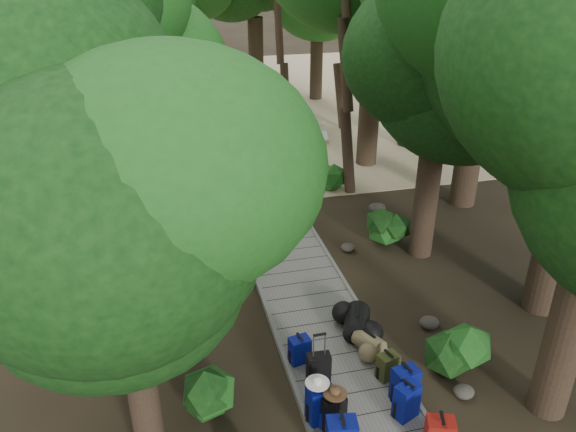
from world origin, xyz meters
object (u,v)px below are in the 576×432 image
object	(u,v)px
lone_suitcase_on_sand	(254,160)
backpack_left_b	(333,410)
backpack_left_c	(320,402)
backpack_right_d	(388,365)
backpack_left_d	(300,349)
kayak	(140,151)
backpack_right_b	(407,399)
duffel_right_black	(357,322)
sun_lounger	(321,133)
suitcase_on_boardwalk	(319,369)
backpack_right_c	(405,383)
duffel_right_khaki	(369,343)

from	to	relation	value
lone_suitcase_on_sand	backpack_left_b	bearing A→B (deg)	-75.11
backpack_left_c	backpack_right_d	bearing A→B (deg)	16.19
backpack_left_d	backpack_left_c	bearing A→B (deg)	-102.22
kayak	backpack_left_b	bearing A→B (deg)	-87.18
kayak	backpack_right_b	bearing A→B (deg)	-82.44
duffel_right_black	sun_lounger	xyz separation A→B (m)	(2.78, 11.61, -0.08)
backpack_left_b	backpack_left_d	distance (m)	1.62
suitcase_on_boardwalk	kayak	bearing A→B (deg)	106.41
backpack_left_d	lone_suitcase_on_sand	size ratio (longest dim) A/B	0.83
backpack_left_b	suitcase_on_boardwalk	world-z (taller)	backpack_left_b
backpack_right_c	sun_lounger	distance (m)	13.73
backpack_left_d	suitcase_on_boardwalk	world-z (taller)	suitcase_on_boardwalk
backpack_right_d	lone_suitcase_on_sand	distance (m)	10.49
suitcase_on_boardwalk	lone_suitcase_on_sand	xyz separation A→B (m)	(0.82, 10.34, -0.07)
backpack_left_b	backpack_right_d	world-z (taller)	backpack_left_b
backpack_left_c	backpack_right_b	distance (m)	1.40
backpack_right_d	sun_lounger	size ratio (longest dim) A/B	0.33
duffel_right_black	lone_suitcase_on_sand	distance (m)	9.19
backpack_right_b	duffel_right_khaki	bearing A→B (deg)	66.42
kayak	lone_suitcase_on_sand	bearing A→B (deg)	-41.45
backpack_right_b	suitcase_on_boardwalk	bearing A→B (deg)	114.67
backpack_right_b	kayak	bearing A→B (deg)	83.02
backpack_right_d	kayak	world-z (taller)	backpack_right_d
backpack_left_d	backpack_right_d	xyz separation A→B (m)	(1.39, -0.78, -0.01)
backpack_left_b	backpack_right_b	bearing A→B (deg)	-11.96
backpack_left_c	backpack_right_b	size ratio (longest dim) A/B	1.09
backpack_right_c	suitcase_on_boardwalk	size ratio (longest dim) A/B	1.14
backpack_right_b	lone_suitcase_on_sand	distance (m)	11.39
backpack_left_d	backpack_right_d	bearing A→B (deg)	-39.51
duffel_right_khaki	duffel_right_black	xyz separation A→B (m)	(-0.03, 0.56, 0.06)
backpack_left_c	backpack_right_b	world-z (taller)	backpack_left_c
backpack_left_c	sun_lounger	xyz separation A→B (m)	(4.13, 13.56, -0.21)
backpack_right_b	sun_lounger	distance (m)	14.08
backpack_right_b	duffel_right_khaki	world-z (taller)	backpack_right_b
backpack_right_b	suitcase_on_boardwalk	world-z (taller)	backpack_right_b
backpack_left_c	duffel_right_black	distance (m)	2.38
backpack_left_b	backpack_right_b	distance (m)	1.23
backpack_left_d	backpack_right_b	world-z (taller)	backpack_right_b
backpack_right_d	suitcase_on_boardwalk	world-z (taller)	suitcase_on_boardwalk
backpack_right_d	duffel_right_khaki	world-z (taller)	backpack_right_d
backpack_left_d	sun_lounger	world-z (taller)	backpack_left_d
duffel_right_khaki	sun_lounger	bearing A→B (deg)	53.22
backpack_right_c	backpack_right_b	bearing A→B (deg)	-120.64
backpack_left_d	backpack_right_b	bearing A→B (deg)	-61.99
backpack_right_c	kayak	xyz separation A→B (m)	(-4.21, 13.43, -0.30)
duffel_right_khaki	backpack_right_c	bearing A→B (deg)	-108.57
duffel_right_black	duffel_right_khaki	bearing A→B (deg)	-63.30
backpack_right_b	duffel_right_black	bearing A→B (deg)	67.35
backpack_left_b	backpack_left_c	xyz separation A→B (m)	(-0.15, 0.18, 0.03)
duffel_right_black	kayak	world-z (taller)	duffel_right_black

